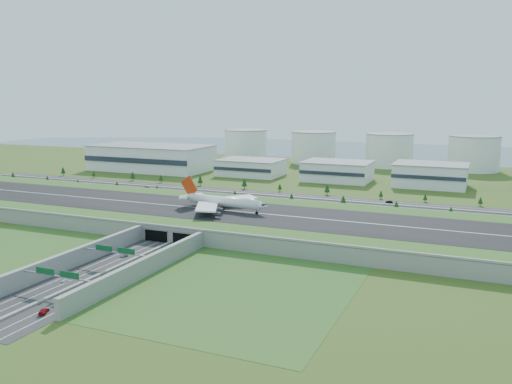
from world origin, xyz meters
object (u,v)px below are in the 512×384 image
at_px(car_1, 66,280).
at_px(boeing_747, 223,201).
at_px(car_3, 44,311).
at_px(car_5, 389,202).
at_px(fuel_tank_a, 246,145).
at_px(car_2, 162,256).
at_px(car_4, 147,187).
at_px(car_0, 124,255).
at_px(car_7, 194,188).

bearing_deg(car_1, boeing_747, 89.64).
bearing_deg(boeing_747, car_3, -81.31).
bearing_deg(car_5, fuel_tank_a, -125.17).
height_order(car_2, car_4, car_2).
xyz_separation_m(fuel_tank_a, car_4, (9.87, -220.96, -16.64)).
xyz_separation_m(car_1, car_4, (-102.46, 206.85, 0.08)).
xyz_separation_m(boeing_747, car_2, (5.11, -74.42, -12.56)).
xyz_separation_m(boeing_747, car_5, (80.68, 102.13, -12.47)).
bearing_deg(car_3, car_4, -87.82).
relative_size(car_0, car_2, 0.78).
bearing_deg(car_0, car_2, 38.68).
distance_m(fuel_tank_a, car_7, 214.79).
bearing_deg(car_7, car_0, 31.67).
xyz_separation_m(car_4, car_7, (37.59, 12.13, 0.12)).
relative_size(car_2, car_4, 1.26).
height_order(car_4, car_5, car_5).
bearing_deg(car_5, car_0, -16.88).
distance_m(car_2, car_7, 193.39).
distance_m(fuel_tank_a, car_5, 292.43).
height_order(car_2, car_7, car_7).
distance_m(fuel_tank_a, boeing_747, 333.57).
bearing_deg(car_7, car_4, -60.39).
distance_m(car_1, car_5, 239.76).
relative_size(car_1, car_3, 0.68).
bearing_deg(car_2, car_4, -75.27).
relative_size(fuel_tank_a, car_0, 11.70).
height_order(car_1, car_2, car_2).
distance_m(car_0, car_1, 37.82).
height_order(car_3, car_4, car_3).
bearing_deg(car_0, car_3, -58.55).
bearing_deg(car_7, car_3, 29.92).
bearing_deg(car_2, car_3, 67.10).
xyz_separation_m(car_1, car_3, (16.54, -28.86, 0.20)).
xyz_separation_m(boeing_747, car_1, (-12.85, -118.64, -12.67)).
bearing_deg(fuel_tank_a, car_3, -74.24).
xyz_separation_m(car_2, car_3, (-1.42, -73.08, 0.09)).
xyz_separation_m(car_0, car_3, (15.72, -66.68, 0.13)).
distance_m(car_5, car_7, 158.41).
bearing_deg(fuel_tank_a, car_5, -45.17).
bearing_deg(car_7, car_5, 102.38).
relative_size(fuel_tank_a, car_3, 8.48).
relative_size(fuel_tank_a, car_4, 11.55).
height_order(car_1, car_4, car_4).
relative_size(car_2, car_7, 0.93).
relative_size(boeing_747, car_0, 14.43).
bearing_deg(car_2, boeing_747, -107.86).
bearing_deg(car_5, car_7, -79.36).
height_order(car_0, car_7, car_7).
bearing_deg(fuel_tank_a, car_0, -73.82).
height_order(fuel_tank_a, car_5, fuel_tank_a).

